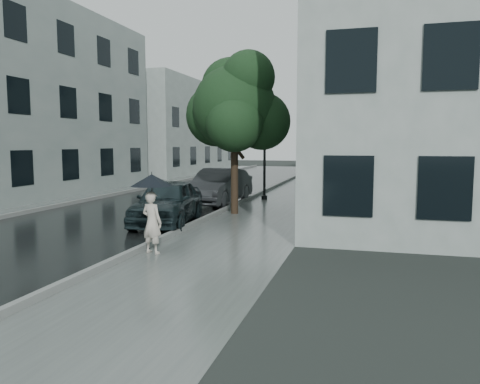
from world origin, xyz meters
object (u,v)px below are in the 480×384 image
(pedestrian, at_px, (152,222))
(street_tree, at_px, (235,107))
(lamp_post, at_px, (262,143))
(car_far, at_px, (219,186))
(car_near, at_px, (168,202))

(pedestrian, height_order, street_tree, street_tree)
(street_tree, relative_size, lamp_post, 1.29)
(street_tree, height_order, lamp_post, street_tree)
(pedestrian, distance_m, car_far, 9.22)
(street_tree, bearing_deg, lamp_post, 90.15)
(car_far, bearing_deg, pedestrian, -78.71)
(street_tree, distance_m, car_near, 4.57)
(car_near, height_order, car_far, car_far)
(street_tree, distance_m, lamp_post, 4.72)
(pedestrian, height_order, car_far, car_far)
(car_near, bearing_deg, pedestrian, -79.36)
(pedestrian, xyz_separation_m, car_far, (-1.26, 9.14, 0.02))
(street_tree, bearing_deg, car_far, 120.97)
(street_tree, height_order, car_near, street_tree)
(pedestrian, relative_size, car_near, 0.35)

